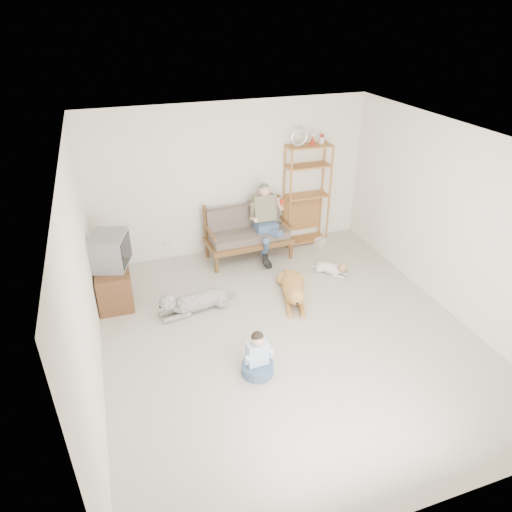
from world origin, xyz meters
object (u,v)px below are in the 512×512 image
object	(u,v)px
tv_stand	(114,284)
etagere	(307,194)
loveseat	(247,232)
golden_retriever	(293,289)

from	to	relation	value
tv_stand	etagere	bearing A→B (deg)	15.35
loveseat	tv_stand	distance (m)	2.50
tv_stand	golden_retriever	distance (m)	2.77
loveseat	tv_stand	xyz separation A→B (m)	(-2.39, -0.71, -0.19)
etagere	golden_retriever	bearing A→B (deg)	-119.14
etagere	tv_stand	distance (m)	3.78
etagere	tv_stand	world-z (taller)	etagere
golden_retriever	tv_stand	bearing A→B (deg)	178.71
loveseat	tv_stand	world-z (taller)	loveseat
etagere	golden_retriever	xyz separation A→B (m)	(-0.98, -1.75, -0.80)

